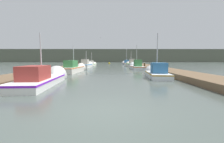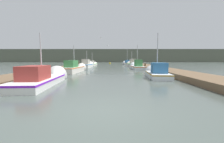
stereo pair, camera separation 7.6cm
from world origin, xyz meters
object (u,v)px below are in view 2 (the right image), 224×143
Objects in this scene: fishing_boat_6 at (92,64)px; mooring_piling_1 at (71,66)px; seagull_lead at (101,38)px; seagull_1 at (108,46)px; fishing_boat_1 at (156,73)px; fishing_boat_7 at (127,63)px; channel_buoy at (110,63)px; fishing_boat_0 at (44,78)px; fishing_boat_4 at (87,65)px; fishing_boat_3 at (136,66)px; mooring_piling_0 at (79,64)px; mooring_piling_2 at (145,66)px; fishing_boat_2 at (75,68)px; fishing_boat_5 at (131,64)px.

fishing_boat_6 is 4.84× the size of mooring_piling_1.
seagull_lead is 1.08× the size of seagull_1.
fishing_boat_1 is 12.37m from mooring_piling_1.
fishing_boat_7 reaches higher than channel_buoy.
channel_buoy is (3.90, 39.19, -0.21)m from fishing_boat_0.
fishing_boat_4 is 9.95× the size of seagull_lead.
fishing_boat_0 is 16.93m from fishing_boat_3.
seagull_lead is (3.73, 3.70, 5.19)m from mooring_piling_0.
fishing_boat_1 is 5.12× the size of mooring_piling_2.
fishing_boat_2 reaches higher than fishing_boat_4.
fishing_boat_0 is 0.99× the size of fishing_boat_2.
fishing_boat_1 is at bearing -63.70° from fishing_boat_6.
fishing_boat_2 is (-8.79, 5.01, 0.12)m from fishing_boat_1.
fishing_boat_3 is 9.74m from fishing_boat_4.
fishing_boat_7 is at bearing 88.75° from fishing_boat_3.
fishing_boat_4 is (-0.18, 18.74, 0.10)m from fishing_boat_0.
seagull_1 is (3.93, -4.57, 4.00)m from fishing_boat_6.
seagull_lead reaches higher than mooring_piling_1.
fishing_boat_1 is at bearing -90.98° from fishing_boat_3.
mooring_piling_0 is 23.01m from channel_buoy.
fishing_boat_0 reaches higher than fishing_boat_4.
fishing_boat_5 is at bearing 60.81° from fishing_boat_2.
mooring_piling_1 reaches higher than mooring_piling_2.
fishing_boat_3 is at bearing -48.00° from fishing_boat_6.
mooring_piling_2 is at bearing -12.07° from mooring_piling_0.
channel_buoy is (-4.72, 8.34, -0.25)m from fishing_boat_7.
mooring_piling_1 is at bearing -89.51° from fishing_boat_6.
channel_buoy is 18.14m from seagull_1.
fishing_boat_7 is 9.58m from channel_buoy.
fishing_boat_4 is at bearing -55.19° from seagull_lead.
fishing_boat_6 is (-8.79, 11.54, -0.02)m from fishing_boat_3.
fishing_boat_7 reaches higher than mooring_piling_2.
mooring_piling_0 is at bearing 91.04° from mooring_piling_1.
mooring_piling_1 is 12.12m from seagull_1.
mooring_piling_0 is 7.38m from seagull_lead.
fishing_boat_2 is 5.95× the size of channel_buoy.
mooring_piling_2 is at bearing 15.92° from mooring_piling_1.
fishing_boat_6 reaches higher than fishing_boat_4.
fishing_boat_3 is 10.46m from mooring_piling_1.
fishing_boat_2 is 1.17× the size of fishing_boat_4.
fishing_boat_6 is 8.21m from seagull_lead.
fishing_boat_4 is 5.11× the size of channel_buoy.
seagull_lead is at bearing -61.11° from fishing_boat_6.
fishing_boat_3 is (8.74, 5.77, -0.09)m from fishing_boat_2.
mooring_piling_2 is 0.98× the size of channel_buoy.
fishing_boat_3 reaches higher than fishing_boat_5.
fishing_boat_1 is (8.67, 3.80, 0.01)m from fishing_boat_0.
mooring_piling_1 is at bearing -100.46° from channel_buoy.
fishing_boat_6 reaches higher than channel_buoy.
fishing_boat_1 is at bearing -94.81° from fishing_boat_5.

